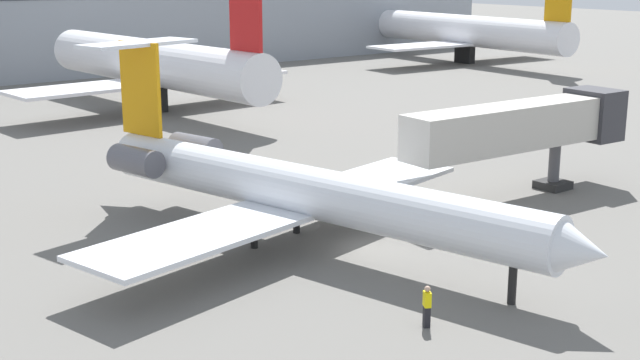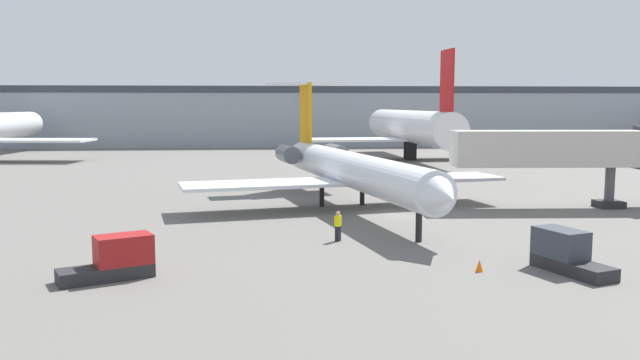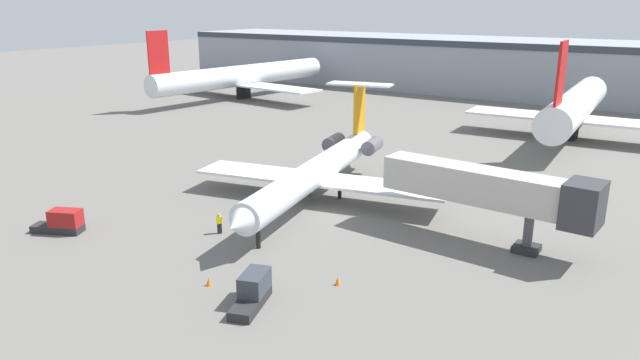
# 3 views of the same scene
# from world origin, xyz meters

# --- Properties ---
(ground_plane) EXTENTS (400.00, 400.00, 0.10)m
(ground_plane) POSITION_xyz_m (0.00, 0.00, -0.05)
(ground_plane) COLOR #66635E
(regional_jet) EXTENTS (24.33, 30.40, 9.47)m
(regional_jet) POSITION_xyz_m (-2.02, 3.24, 3.01)
(regional_jet) COLOR silver
(regional_jet) RESTS_ON ground_plane
(jet_bridge) EXTENTS (16.48, 3.82, 5.98)m
(jet_bridge) POSITION_xyz_m (14.94, 1.95, 4.30)
(jet_bridge) COLOR #B7B2A8
(jet_bridge) RESTS_ON ground_plane
(ground_crew_marshaller) EXTENTS (0.43, 0.48, 1.69)m
(ground_crew_marshaller) POSITION_xyz_m (-3.88, -8.27, 0.86)
(ground_crew_marshaller) COLOR black
(ground_crew_marshaller) RESTS_ON ground_plane
(baggage_tug_lead) EXTENTS (2.67, 4.24, 1.90)m
(baggage_tug_lead) POSITION_xyz_m (5.81, -15.55, 0.84)
(baggage_tug_lead) COLOR #262628
(baggage_tug_lead) RESTS_ON ground_plane
(baggage_tug_trailing) EXTENTS (4.21, 3.01, 1.90)m
(baggage_tug_trailing) POSITION_xyz_m (-14.42, -15.15, 0.84)
(baggage_tug_trailing) COLOR #262628
(baggage_tug_trailing) RESTS_ON ground_plane
(traffic_cone_near) EXTENTS (0.36, 0.36, 0.55)m
(traffic_cone_near) POSITION_xyz_m (1.86, -15.34, 0.28)
(traffic_cone_near) COLOR orange
(traffic_cone_near) RESTS_ON ground_plane
(traffic_cone_mid) EXTENTS (0.36, 0.36, 0.55)m
(traffic_cone_mid) POSITION_xyz_m (8.74, -10.55, 0.28)
(traffic_cone_mid) COLOR orange
(traffic_cone_mid) RESTS_ON ground_plane
(terminal_building) EXTENTS (168.86, 22.35, 10.71)m
(terminal_building) POSITION_xyz_m (0.00, 80.50, 5.37)
(terminal_building) COLOR #8C939E
(terminal_building) RESTS_ON ground_plane
(parked_airliner_west_end) EXTENTS (35.20, 41.58, 13.32)m
(parked_airliner_west_end) POSITION_xyz_m (-48.69, 45.40, 4.25)
(parked_airliner_west_end) COLOR silver
(parked_airliner_west_end) RESTS_ON ground_plane
(parked_airliner_west_mid) EXTENTS (28.09, 33.27, 13.72)m
(parked_airliner_west_mid) POSITION_xyz_m (11.66, 43.25, 4.46)
(parked_airliner_west_mid) COLOR white
(parked_airliner_west_mid) RESTS_ON ground_plane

